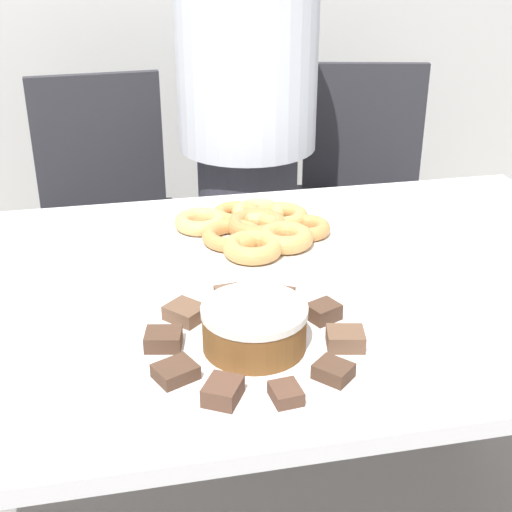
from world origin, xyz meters
TOP-DOWN VIEW (x-y plane):
  - table at (0.00, 0.00)m, footprint 1.49×0.90m
  - person_standing at (0.14, 0.77)m, footprint 0.38×0.38m
  - office_chair_left at (-0.27, 0.92)m, footprint 0.46×0.46m
  - office_chair_right at (0.55, 0.92)m, footprint 0.53×0.53m
  - plate_cake at (-0.05, -0.22)m, footprint 0.40×0.40m
  - plate_donuts at (0.04, 0.20)m, footprint 0.39×0.39m
  - frosted_cake at (-0.05, -0.22)m, footprint 0.16×0.16m
  - lamington_0 at (0.02, -0.10)m, footprint 0.06×0.06m
  - lamington_1 at (-0.07, -0.09)m, footprint 0.05×0.05m
  - lamington_2 at (-0.14, -0.12)m, footprint 0.08×0.08m
  - lamington_3 at (-0.19, -0.20)m, footprint 0.06×0.06m
  - lamington_4 at (-0.18, -0.28)m, footprint 0.07×0.07m
  - lamington_5 at (-0.12, -0.35)m, footprint 0.07×0.07m
  - lamington_6 at (-0.03, -0.36)m, footprint 0.04×0.05m
  - lamington_7 at (0.04, -0.33)m, footprint 0.07×0.07m
  - lamington_8 at (0.09, -0.25)m, footprint 0.07×0.06m
  - lamington_9 at (0.08, -0.17)m, footprint 0.06×0.06m
  - donut_0 at (0.04, 0.20)m, footprint 0.13×0.13m
  - donut_1 at (0.14, 0.17)m, footprint 0.10×0.10m
  - donut_2 at (0.10, 0.23)m, footprint 0.12×0.12m
  - donut_3 at (0.06, 0.27)m, footprint 0.12×0.12m
  - donut_4 at (0.01, 0.27)m, footprint 0.11×0.11m
  - donut_5 at (-0.07, 0.24)m, footprint 0.11×0.11m
  - donut_6 at (-0.02, 0.16)m, footprint 0.12×0.12m
  - donut_7 at (0.01, 0.09)m, footprint 0.12×0.12m
  - donut_8 at (0.08, 0.12)m, footprint 0.11×0.11m
  - napkin at (0.37, 0.09)m, footprint 0.14×0.11m

SIDE VIEW (x-z plane):
  - office_chair_left at x=-0.27m, z-range -0.02..0.90m
  - office_chair_right at x=0.55m, z-range -0.02..0.90m
  - table at x=0.00m, z-range 0.28..1.02m
  - napkin at x=0.37m, z-range 0.74..0.74m
  - plate_cake at x=-0.05m, z-range 0.74..0.75m
  - plate_donuts at x=0.04m, z-range 0.74..0.75m
  - lamington_6 at x=-0.03m, z-range 0.75..0.77m
  - lamington_4 at x=-0.18m, z-range 0.75..0.77m
  - lamington_7 at x=0.04m, z-range 0.75..0.77m
  - lamington_0 at x=0.02m, z-range 0.75..0.77m
  - lamington_2 at x=-0.14m, z-range 0.75..0.77m
  - lamington_3 at x=-0.19m, z-range 0.75..0.77m
  - lamington_1 at x=-0.07m, z-range 0.75..0.77m
  - lamington_8 at x=0.09m, z-range 0.75..0.77m
  - lamington_9 at x=0.08m, z-range 0.75..0.78m
  - lamington_5 at x=-0.12m, z-range 0.75..0.78m
  - donut_1 at x=0.14m, z-range 0.75..0.78m
  - donut_6 at x=-0.02m, z-range 0.75..0.78m
  - donut_4 at x=0.01m, z-range 0.75..0.78m
  - donut_3 at x=0.06m, z-range 0.75..0.78m
  - donut_5 at x=-0.07m, z-range 0.75..0.78m
  - donut_2 at x=0.10m, z-range 0.75..0.78m
  - donut_7 at x=0.01m, z-range 0.75..0.78m
  - donut_0 at x=0.04m, z-range 0.75..0.78m
  - donut_8 at x=0.08m, z-range 0.75..0.78m
  - frosted_cake at x=-0.05m, z-range 0.75..0.82m
  - person_standing at x=0.14m, z-range 0.03..1.56m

